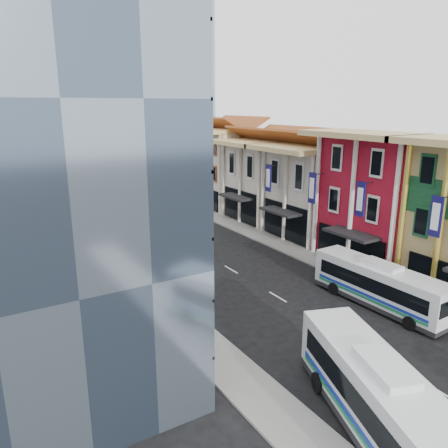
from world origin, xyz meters
TOP-DOWN VIEW (x-y plane):
  - sidewalk_right at (8.50, 22.00)m, footprint 3.00×90.00m
  - sidewalk_left at (-8.50, 22.00)m, footprint 3.00×90.00m
  - shophouse_red at (14.00, 17.00)m, footprint 8.00×10.00m
  - shophouse_cream_near at (14.00, 26.50)m, footprint 8.00×9.00m
  - shophouse_cream_mid at (14.00, 35.50)m, footprint 8.00×9.00m
  - shophouse_cream_far at (14.00, 46.00)m, footprint 8.00×12.00m
  - office_tower at (-17.00, 19.00)m, footprint 12.00×26.00m
  - office_block_far at (-16.00, 42.00)m, footprint 10.00×18.00m
  - bus_left_near at (-5.50, 0.60)m, footprint 6.83×12.47m
  - bus_left_far at (-2.00, 35.61)m, footprint 5.40×11.84m
  - bus_right at (5.50, 9.83)m, footprint 2.88×11.07m
  - sedan_left at (-4.27, 1.24)m, footprint 2.50×4.67m

SIDE VIEW (x-z plane):
  - sidewalk_right at x=8.50m, z-range 0.00..0.15m
  - sidewalk_left at x=-8.50m, z-range 0.00..0.15m
  - sedan_left at x=-4.27m, z-range 0.00..1.51m
  - bus_right at x=5.50m, z-range 0.00..3.53m
  - bus_left_far at x=-2.00m, z-range 0.00..3.70m
  - bus_left_near at x=-5.50m, z-range 0.00..3.92m
  - shophouse_cream_near at x=14.00m, z-range 0.00..10.00m
  - shophouse_cream_mid at x=14.00m, z-range 0.00..10.00m
  - shophouse_cream_far at x=14.00m, z-range 0.00..11.00m
  - shophouse_red at x=14.00m, z-range 0.00..12.00m
  - office_block_far at x=-16.00m, z-range 0.00..14.00m
  - office_tower at x=-17.00m, z-range 0.00..30.00m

